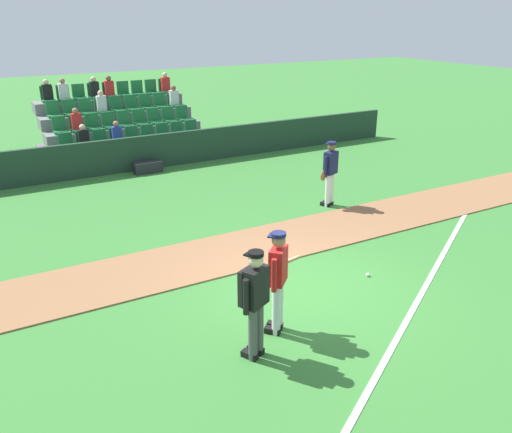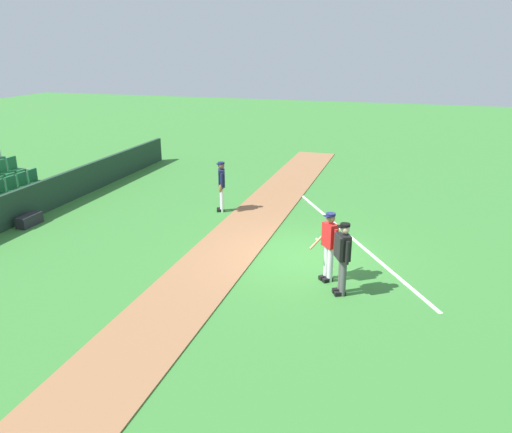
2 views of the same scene
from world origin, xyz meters
The scene contains 10 objects.
ground_plane centered at (0.00, 0.00, 0.00)m, with size 80.00×80.00×0.00m, color #387A33.
infield_dirt_path centered at (0.00, 2.15, 0.01)m, with size 28.00×1.92×0.03m, color #936642.
foul_line_chalk centered at (3.00, -0.50, 0.01)m, with size 12.00×0.10×0.01m, color white.
dugout_fence centered at (0.00, 9.43, 0.56)m, with size 20.00×0.16×1.12m, color #1E3828.
stadium_bleachers centered at (-0.01, 11.74, 0.76)m, with size 5.55×3.80×2.70m.
batter_red_jersey centered at (-1.19, -0.93, 0.97)m, with size 0.73×0.68×1.76m.
umpire_home_plate centered at (-1.84, -1.35, 1.00)m, with size 0.54×0.44×1.76m.
runner_navy_jersey centered at (3.18, 3.52, 0.96)m, with size 0.66×0.40×1.76m.
baseball centered at (1.39, -0.19, 0.04)m, with size 0.07×0.07×0.07m, color white.
equipment_bag centered at (-0.02, 8.98, 0.18)m, with size 0.90×0.36×0.36m, color #232328.
Camera 1 is at (-5.18, -7.28, 4.92)m, focal length 37.33 mm.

